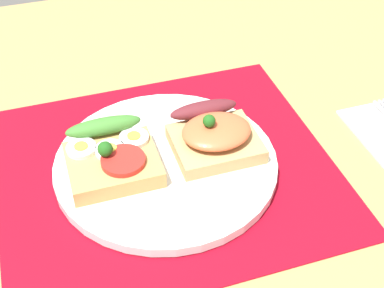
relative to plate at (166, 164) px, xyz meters
The scene contains 5 objects.
ground_plane 2.46cm from the plate, ahead, with size 120.00×90.00×3.20cm, color tan.
placemat 0.71cm from the plate, ahead, with size 36.15×32.36×0.30cm, color maroon.
plate is the anchor object (origin of this frame).
sandwich_egg_tomato 6.04cm from the plate, behind, with size 9.41×9.55×4.13cm.
sandwich_salmon 6.17cm from the plate, ahead, with size 9.28×9.33×4.94cm.
Camera 1 is at (-10.44, -41.71, 41.49)cm, focal length 50.69 mm.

